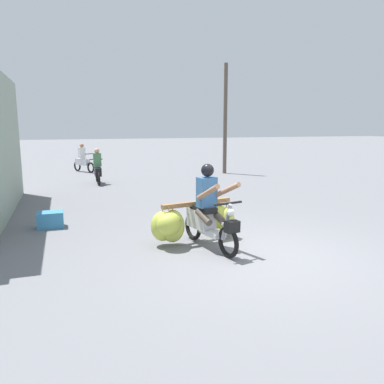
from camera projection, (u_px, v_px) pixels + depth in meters
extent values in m
plane|color=slate|center=(260.00, 257.00, 6.56)|extent=(120.00, 120.00, 0.00)
torus|color=black|center=(228.00, 242.00, 6.49)|extent=(0.19, 0.56, 0.56)
torus|color=black|center=(193.00, 226.00, 7.51)|extent=(0.19, 0.56, 0.56)
cube|color=silver|center=(212.00, 233.00, 6.91)|extent=(0.35, 0.60, 0.08)
cube|color=silver|center=(201.00, 219.00, 7.22)|extent=(0.40, 0.68, 0.36)
cube|color=black|center=(203.00, 208.00, 7.11)|extent=(0.37, 0.64, 0.10)
cylinder|color=gray|center=(226.00, 222.00, 6.48)|extent=(0.12, 0.29, 0.69)
cylinder|color=black|center=(228.00, 203.00, 6.39)|extent=(0.56, 0.15, 0.04)
sphere|color=silver|center=(231.00, 212.00, 6.35)|extent=(0.14, 0.14, 0.14)
cube|color=black|center=(232.00, 227.00, 6.36)|extent=(0.27, 0.20, 0.20)
cube|color=silver|center=(228.00, 225.00, 6.44)|extent=(0.15, 0.29, 0.04)
cube|color=olive|center=(197.00, 203.00, 7.30)|extent=(1.49, 0.39, 0.08)
cube|color=olive|center=(192.00, 203.00, 7.46)|extent=(1.34, 0.35, 0.06)
ellipsoid|color=#C0CA50|center=(172.00, 226.00, 7.12)|extent=(0.48, 0.43, 0.63)
cylinder|color=#998459|center=(172.00, 208.00, 7.06)|extent=(0.02, 0.02, 0.12)
ellipsoid|color=#B5BF45|center=(163.00, 226.00, 7.10)|extent=(0.46, 0.42, 0.57)
cylinder|color=#998459|center=(162.00, 209.00, 7.05)|extent=(0.02, 0.02, 0.14)
ellipsoid|color=#BDC84D|center=(216.00, 215.00, 7.91)|extent=(0.47, 0.43, 0.57)
cylinder|color=#998459|center=(216.00, 200.00, 7.86)|extent=(0.02, 0.02, 0.12)
ellipsoid|color=#B6C046|center=(169.00, 224.00, 6.96)|extent=(0.60, 0.58, 0.45)
cylinder|color=#998459|center=(169.00, 210.00, 6.92)|extent=(0.02, 0.02, 0.13)
ellipsoid|color=#B5BF45|center=(226.00, 221.00, 7.63)|extent=(0.46, 0.45, 0.58)
cylinder|color=#998459|center=(227.00, 204.00, 7.57)|extent=(0.02, 0.02, 0.18)
ellipsoid|color=#B3BD43|center=(219.00, 217.00, 7.64)|extent=(0.47, 0.46, 0.49)
cylinder|color=#998459|center=(219.00, 203.00, 7.59)|extent=(0.02, 0.02, 0.14)
cube|color=#386699|center=(207.00, 192.00, 6.95)|extent=(0.38, 0.28, 0.56)
sphere|color=black|center=(207.00, 170.00, 6.86)|extent=(0.24, 0.24, 0.24)
cylinder|color=#9E7051|center=(226.00, 190.00, 6.75)|extent=(0.28, 0.72, 0.39)
cylinder|color=#9E7051|center=(208.00, 192.00, 6.56)|extent=(0.18, 0.72, 0.39)
cylinder|color=#4C4238|center=(216.00, 215.00, 7.00)|extent=(0.21, 0.46, 0.27)
cylinder|color=#4C4238|center=(204.00, 217.00, 6.86)|extent=(0.21, 0.46, 0.27)
torus|color=black|center=(97.00, 175.00, 15.35)|extent=(0.09, 0.52, 0.52)
torus|color=black|center=(99.00, 179.00, 14.32)|extent=(0.09, 0.52, 0.52)
cube|color=black|center=(98.00, 171.00, 14.70)|extent=(0.26, 0.90, 0.32)
cylinder|color=black|center=(96.00, 159.00, 15.19)|extent=(0.50, 0.05, 0.04)
cube|color=#4C7F51|center=(97.00, 160.00, 14.60)|extent=(0.30, 0.21, 0.52)
sphere|color=tan|center=(97.00, 151.00, 14.56)|extent=(0.20, 0.20, 0.20)
torus|color=black|center=(91.00, 168.00, 18.14)|extent=(0.35, 0.48, 0.52)
torus|color=black|center=(77.00, 166.00, 18.82)|extent=(0.35, 0.48, 0.52)
cube|color=silver|center=(82.00, 162.00, 18.50)|extent=(0.68, 0.89, 0.32)
cylinder|color=black|center=(90.00, 154.00, 18.06)|extent=(0.44, 0.30, 0.04)
cube|color=silver|center=(82.00, 153.00, 18.43)|extent=(0.36, 0.33, 0.52)
sphere|color=#9E7051|center=(82.00, 145.00, 18.36)|extent=(0.20, 0.20, 0.20)
cube|color=teal|center=(50.00, 220.00, 8.43)|extent=(0.56, 0.40, 0.36)
cylinder|color=brown|center=(225.00, 119.00, 17.64)|extent=(0.18, 0.18, 5.09)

